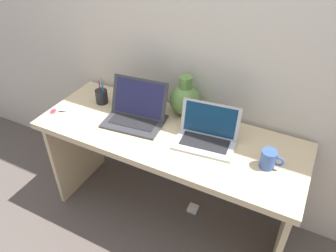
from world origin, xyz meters
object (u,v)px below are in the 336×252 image
laptop_left (137,110)px  scissors (58,111)px  power_brick (193,209)px  pen_cup (102,96)px  green_vase (185,99)px  laptop_right (207,132)px  coffee_mug (269,159)px

laptop_left → scissors: bearing=-161.4°
power_brick → pen_cup: bearing=-178.3°
green_vase → power_brick: size_ratio=3.65×
laptop_left → scissors: 0.52m
laptop_right → green_vase: 0.30m
coffee_mug → pen_cup: pen_cup is taller
laptop_left → power_brick: 0.88m
green_vase → pen_cup: green_vase is taller
laptop_left → coffee_mug: 0.82m
laptop_left → power_brick: size_ratio=5.41×
laptop_left → coffee_mug: laptop_left is taller
coffee_mug → laptop_left: bearing=175.7°
laptop_right → coffee_mug: (0.36, -0.06, -0.00)m
green_vase → pen_cup: (-0.54, -0.14, -0.05)m
laptop_right → pen_cup: 0.77m
coffee_mug → scissors: coffee_mug is taller
green_vase → power_brick: 0.85m
green_vase → pen_cup: size_ratio=1.37×
pen_cup → scissors: (-0.19, -0.22, -0.05)m
laptop_left → laptop_right: laptop_left is taller
laptop_left → coffee_mug: size_ratio=3.18×
green_vase → power_brick: green_vase is taller
pen_cup → power_brick: pen_cup is taller
laptop_left → green_vase: green_vase is taller
coffee_mug → power_brick: 0.90m
laptop_left → scissors: laptop_left is taller
laptop_right → laptop_left: bearing=-179.9°
green_vase → laptop_left: bearing=-140.3°
coffee_mug → pen_cup: (-1.12, 0.12, -0.00)m
green_vase → power_brick: bearing=-39.1°
laptop_left → pen_cup: size_ratio=2.03×
green_vase → coffee_mug: size_ratio=2.14×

